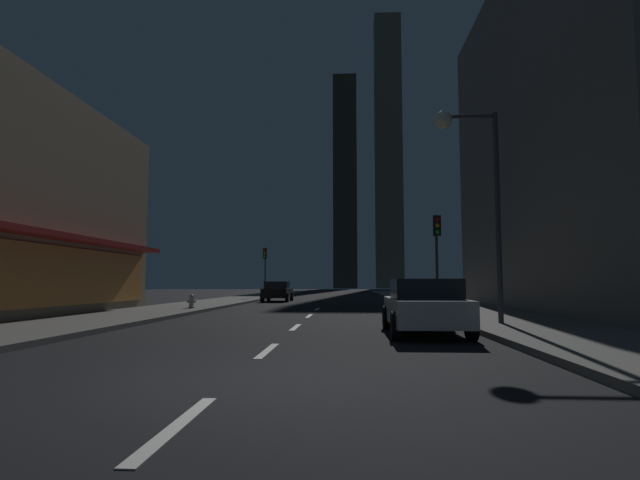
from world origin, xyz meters
TOP-DOWN VIEW (x-y plane):
  - ground_plane at (0.00, 32.00)m, footprint 78.00×136.00m
  - sidewalk_right at (7.00, 32.00)m, footprint 4.00×76.00m
  - sidewalk_left at (-7.00, 32.00)m, footprint 4.00×76.00m
  - lane_marking_center at (0.00, 8.40)m, footprint 0.16×23.00m
  - building_apartment_right at (14.50, 16.00)m, footprint 11.00×20.00m
  - skyscraper_distant_tall at (0.78, 115.84)m, footprint 5.80×7.55m
  - skyscraper_distant_mid at (11.72, 116.43)m, footprint 6.60×5.76m
  - car_parked_near at (3.60, 6.54)m, footprint 1.98×4.24m
  - car_parked_far at (-3.60, 29.51)m, footprint 1.98×4.24m
  - fire_hydrant_far_left at (-5.90, 16.75)m, footprint 0.42×0.30m
  - traffic_light_near_right at (5.50, 15.26)m, footprint 0.32×0.48m
  - traffic_light_far_left at (-5.50, 35.14)m, footprint 0.32×0.48m
  - street_lamp_right at (5.38, 8.67)m, footprint 1.96×0.56m

SIDE VIEW (x-z plane):
  - ground_plane at x=0.00m, z-range -0.10..0.00m
  - lane_marking_center at x=0.00m, z-range 0.00..0.01m
  - sidewalk_right at x=7.00m, z-range 0.00..0.15m
  - sidewalk_left at x=-7.00m, z-range 0.00..0.15m
  - fire_hydrant_far_left at x=-5.90m, z-range 0.13..0.78m
  - car_parked_near at x=3.60m, z-range 0.02..1.47m
  - car_parked_far at x=-3.60m, z-range 0.02..1.47m
  - traffic_light_near_right at x=5.50m, z-range 1.09..5.29m
  - traffic_light_far_left at x=-5.50m, z-range 1.09..5.29m
  - street_lamp_right at x=5.38m, z-range 1.78..8.36m
  - building_apartment_right at x=14.50m, z-range 0.00..16.48m
  - skyscraper_distant_tall at x=0.78m, z-range 0.00..52.96m
  - skyscraper_distant_mid at x=11.72m, z-range 0.00..69.28m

